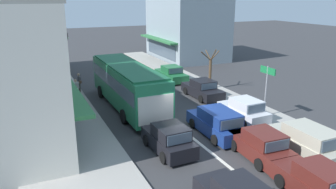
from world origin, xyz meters
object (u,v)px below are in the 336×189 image
object	(u,v)px
hatchback_queue_gap_filler	(169,139)
pedestrian_browsing_midblock	(76,88)
hatchback_adjacent_lane_lead	(317,183)
hatchback_behind_bus_mid	(261,145)
parked_wagon_kerb_front	(307,141)
parked_sedan_kerb_rear	(171,74)
traffic_light_downstreet	(67,46)
street_tree_right	(210,70)
pedestrian_with_handbag_near	(79,82)
city_bus	(127,83)
parked_sedan_kerb_third	(203,89)
parked_hatchback_kerb_second	(244,111)
directional_road_sign	(267,80)
wagon_adjacent_lane_trail	(217,123)

from	to	relation	value
hatchback_queue_gap_filler	pedestrian_browsing_midblock	xyz separation A→B (m)	(-3.01, 11.02, 0.36)
hatchback_adjacent_lane_lead	hatchback_behind_bus_mid	world-z (taller)	same
parked_wagon_kerb_front	parked_sedan_kerb_rear	world-z (taller)	parked_wagon_kerb_front
hatchback_adjacent_lane_lead	parked_sedan_kerb_rear	distance (m)	20.26
traffic_light_downstreet	pedestrian_browsing_midblock	bearing A→B (deg)	-95.20
street_tree_right	pedestrian_with_handbag_near	bearing A→B (deg)	162.20
parked_wagon_kerb_front	parked_sedan_kerb_rear	xyz separation A→B (m)	(0.10, 16.99, -0.08)
city_bus	hatchback_adjacent_lane_lead	xyz separation A→B (m)	(3.54, -14.17, -1.17)
hatchback_adjacent_lane_lead	parked_sedan_kerb_third	size ratio (longest dim) A/B	0.89
street_tree_right	hatchback_behind_bus_mid	bearing A→B (deg)	-109.67
hatchback_behind_bus_mid	pedestrian_with_handbag_near	world-z (taller)	pedestrian_with_handbag_near
parked_sedan_kerb_rear	parked_wagon_kerb_front	bearing A→B (deg)	-90.34
parked_wagon_kerb_front	parked_sedan_kerb_third	distance (m)	11.03
parked_hatchback_kerb_second	directional_road_sign	xyz separation A→B (m)	(1.63, -0.10, 1.97)
hatchback_adjacent_lane_lead	traffic_light_downstreet	bearing A→B (deg)	101.46
hatchback_queue_gap_filler	pedestrian_with_handbag_near	size ratio (longest dim) A/B	2.30
hatchback_behind_bus_mid	hatchback_queue_gap_filler	distance (m)	4.74
parked_sedan_kerb_rear	pedestrian_with_handbag_near	distance (m)	9.00
parked_hatchback_kerb_second	street_tree_right	xyz separation A→B (m)	(1.89, 7.44, 1.03)
hatchback_behind_bus_mid	directional_road_sign	bearing A→B (deg)	48.30
wagon_adjacent_lane_trail	parked_hatchback_kerb_second	distance (m)	3.08
city_bus	parked_wagon_kerb_front	size ratio (longest dim) A/B	2.41
pedestrian_with_handbag_near	street_tree_right	bearing A→B (deg)	-17.80
parked_hatchback_kerb_second	parked_sedan_kerb_third	xyz separation A→B (m)	(0.15, 5.71, -0.05)
street_tree_right	pedestrian_browsing_midblock	distance (m)	11.42
parked_sedan_kerb_rear	street_tree_right	xyz separation A→B (m)	(1.78, -4.24, 1.08)
wagon_adjacent_lane_trail	pedestrian_browsing_midblock	bearing A→B (deg)	122.93
parked_hatchback_kerb_second	street_tree_right	size ratio (longest dim) A/B	1.02
hatchback_behind_bus_mid	wagon_adjacent_lane_trail	size ratio (longest dim) A/B	0.83
hatchback_behind_bus_mid	parked_wagon_kerb_front	bearing A→B (deg)	-14.95
wagon_adjacent_lane_trail	parked_hatchback_kerb_second	xyz separation A→B (m)	(2.84, 1.18, -0.04)
parked_hatchback_kerb_second	parked_sedan_kerb_rear	world-z (taller)	parked_hatchback_kerb_second
city_bus	pedestrian_browsing_midblock	world-z (taller)	city_bus
city_bus	pedestrian_with_handbag_near	world-z (taller)	city_bus
traffic_light_downstreet	pedestrian_with_handbag_near	distance (m)	9.29
parked_sedan_kerb_rear	pedestrian_with_handbag_near	xyz separation A→B (m)	(-8.95, -0.79, 0.40)
hatchback_queue_gap_filler	parked_wagon_kerb_front	size ratio (longest dim) A/B	0.83
hatchback_queue_gap_filler	wagon_adjacent_lane_trail	size ratio (longest dim) A/B	0.83
parked_sedan_kerb_third	hatchback_behind_bus_mid	bearing A→B (deg)	-104.01
hatchback_adjacent_lane_lead	hatchback_behind_bus_mid	distance (m)	3.74
city_bus	parked_sedan_kerb_third	world-z (taller)	city_bus
city_bus	hatchback_queue_gap_filler	size ratio (longest dim) A/B	2.90
parked_wagon_kerb_front	parked_hatchback_kerb_second	world-z (taller)	parked_wagon_kerb_front
hatchback_queue_gap_filler	traffic_light_downstreet	size ratio (longest dim) A/B	0.89
hatchback_behind_bus_mid	hatchback_queue_gap_filler	size ratio (longest dim) A/B	1.01
hatchback_adjacent_lane_lead	parked_hatchback_kerb_second	bearing A→B (deg)	72.49
hatchback_queue_gap_filler	parked_sedan_kerb_third	xyz separation A→B (m)	(6.55, 7.77, -0.05)
hatchback_behind_bus_mid	traffic_light_downstreet	size ratio (longest dim) A/B	0.90
hatchback_behind_bus_mid	parked_hatchback_kerb_second	world-z (taller)	same
parked_wagon_kerb_front	parked_sedan_kerb_rear	size ratio (longest dim) A/B	1.07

